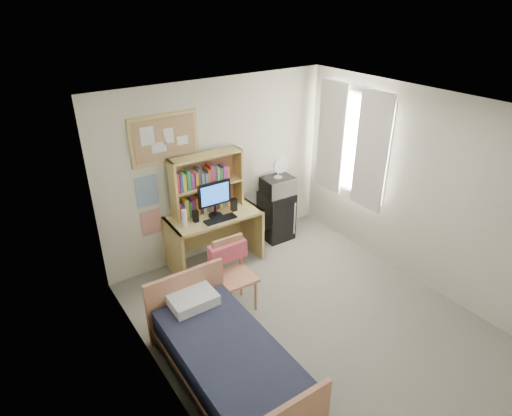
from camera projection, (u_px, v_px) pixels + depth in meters
floor at (309, 322)px, 5.25m from camera, size 3.60×4.20×0.02m
ceiling at (325, 111)px, 4.05m from camera, size 3.60×4.20×0.02m
wall_back at (218, 170)px, 6.18m from camera, size 3.60×0.04×2.60m
wall_front at (509, 349)px, 3.12m from camera, size 3.60×0.04×2.60m
wall_left at (161, 289)px, 3.74m from camera, size 0.04×4.20×2.60m
wall_right at (420, 190)px, 5.56m from camera, size 0.04×4.20×2.60m
window_unit at (352, 144)px, 6.27m from camera, size 0.10×1.40×1.70m
curtain_left at (371, 152)px, 5.97m from camera, size 0.04×0.55×1.70m
curtain_right at (331, 137)px, 6.55m from camera, size 0.04×0.55×1.70m
bulletin_board at (165, 138)px, 5.49m from camera, size 0.94×0.03×0.64m
poster_wave at (147, 191)px, 5.64m from camera, size 0.30×0.01×0.42m
poster_japan at (151, 222)px, 5.86m from camera, size 0.28×0.01×0.36m
desk at (215, 239)px, 6.19m from camera, size 1.32×0.69×0.81m
desk_chair at (236, 277)px, 5.27m from camera, size 0.49×0.49×0.94m
mini_fridge at (276, 215)px, 6.86m from camera, size 0.48×0.48×0.78m
bed at (229, 364)px, 4.33m from camera, size 0.95×1.86×0.51m
hutch at (207, 183)px, 5.92m from camera, size 1.04×0.29×0.84m
monitor at (215, 199)px, 5.84m from camera, size 0.48×0.05×0.51m
keyboard at (220, 219)px, 5.85m from camera, size 0.46×0.16×0.02m
speaker_left at (196, 216)px, 5.77m from camera, size 0.07×0.07×0.17m
speaker_right at (234, 205)px, 6.06m from camera, size 0.08×0.08×0.18m
water_bottle at (184, 218)px, 5.64m from camera, size 0.07×0.07×0.24m
hoodie at (228, 251)px, 5.30m from camera, size 0.50×0.17×0.24m
microwave at (278, 186)px, 6.60m from camera, size 0.48×0.37×0.27m
desk_fan at (278, 168)px, 6.46m from camera, size 0.26×0.26×0.31m
pillow at (193, 300)px, 4.73m from camera, size 0.51×0.36×0.12m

